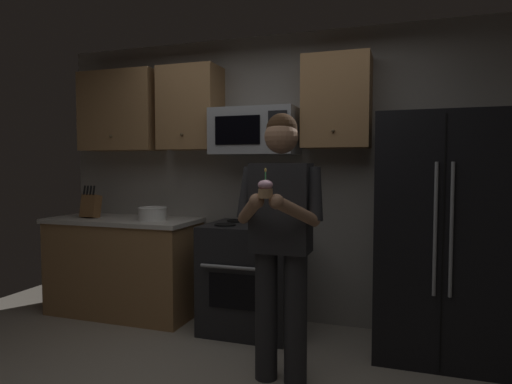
% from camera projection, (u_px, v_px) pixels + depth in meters
% --- Properties ---
extents(wall_back, '(4.40, 0.10, 2.60)m').
position_uv_depth(wall_back, '(280.00, 179.00, 4.15)').
color(wall_back, gray).
rests_on(wall_back, ground).
extents(oven_range, '(0.76, 0.70, 0.93)m').
position_uv_depth(oven_range, '(251.00, 277.00, 3.88)').
color(oven_range, black).
rests_on(oven_range, ground).
extents(microwave, '(0.74, 0.41, 0.40)m').
position_uv_depth(microwave, '(255.00, 132.00, 3.92)').
color(microwave, '#9EA0A5').
extents(refrigerator, '(0.90, 0.75, 1.80)m').
position_uv_depth(refrigerator, '(439.00, 236.00, 3.34)').
color(refrigerator, black).
rests_on(refrigerator, ground).
extents(cabinet_row_upper, '(2.78, 0.36, 0.76)m').
position_uv_depth(cabinet_row_upper, '(198.00, 108.00, 4.14)').
color(cabinet_row_upper, '#9E7247').
extents(counter_left, '(1.44, 0.66, 0.92)m').
position_uv_depth(counter_left, '(124.00, 266.00, 4.32)').
color(counter_left, '#9E7247').
rests_on(counter_left, ground).
extents(knife_block, '(0.16, 0.15, 0.32)m').
position_uv_depth(knife_block, '(91.00, 206.00, 4.34)').
color(knife_block, brown).
rests_on(knife_block, counter_left).
extents(bowl_large_white, '(0.26, 0.26, 0.12)m').
position_uv_depth(bowl_large_white, '(152.00, 213.00, 4.13)').
color(bowl_large_white, white).
rests_on(bowl_large_white, counter_left).
extents(person, '(0.60, 0.48, 1.76)m').
position_uv_depth(person, '(281.00, 232.00, 2.91)').
color(person, '#262628').
rests_on(person, ground).
extents(cupcake, '(0.09, 0.09, 0.17)m').
position_uv_depth(cupcake, '(265.00, 189.00, 2.58)').
color(cupcake, '#A87F56').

